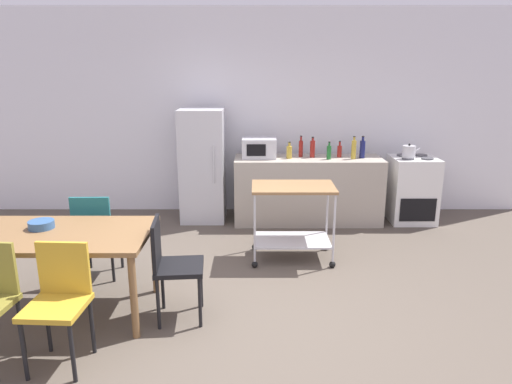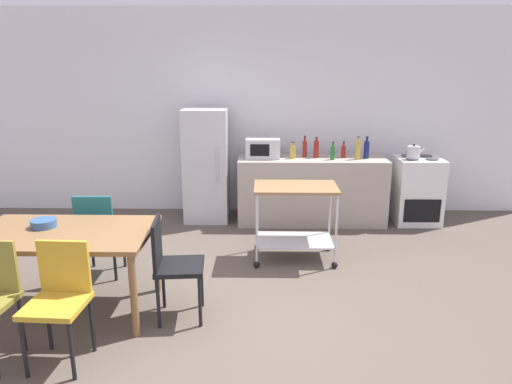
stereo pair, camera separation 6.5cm
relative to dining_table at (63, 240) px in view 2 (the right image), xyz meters
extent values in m
plane|color=brown|center=(1.46, -0.08, -0.67)|extent=(12.00, 12.00, 0.00)
cube|color=white|center=(1.46, 3.12, 0.78)|extent=(8.40, 0.12, 2.90)
cube|color=#A89E8E|center=(2.36, 2.52, -0.22)|extent=(2.00, 0.64, 0.90)
cube|color=brown|center=(0.00, 0.00, 0.06)|extent=(1.50, 0.90, 0.04)
cylinder|color=brown|center=(0.69, -0.39, -0.32)|extent=(0.06, 0.06, 0.71)
cylinder|color=brown|center=(-0.69, 0.39, -0.32)|extent=(0.06, 0.06, 0.71)
cylinder|color=brown|center=(0.69, 0.39, -0.32)|extent=(0.06, 0.06, 0.71)
cylinder|color=black|center=(-0.11, -0.61, -0.45)|extent=(0.03, 0.03, 0.45)
cube|color=black|center=(1.00, -0.08, -0.20)|extent=(0.43, 0.43, 0.04)
cube|color=black|center=(0.83, -0.10, 0.02)|extent=(0.06, 0.38, 0.40)
cylinder|color=black|center=(1.19, -0.24, -0.45)|extent=(0.03, 0.03, 0.45)
cylinder|color=black|center=(1.16, 0.10, -0.45)|extent=(0.03, 0.03, 0.45)
cylinder|color=black|center=(0.85, -0.27, -0.45)|extent=(0.03, 0.03, 0.45)
cylinder|color=black|center=(0.82, 0.07, -0.45)|extent=(0.03, 0.03, 0.45)
cube|color=#1E666B|center=(0.04, 0.77, -0.20)|extent=(0.41, 0.41, 0.04)
cube|color=#1E666B|center=(0.05, 0.59, 0.02)|extent=(0.38, 0.04, 0.40)
cylinder|color=black|center=(0.21, 0.95, -0.45)|extent=(0.03, 0.03, 0.45)
cylinder|color=black|center=(-0.13, 0.94, -0.45)|extent=(0.03, 0.03, 0.45)
cylinder|color=black|center=(0.22, 0.61, -0.45)|extent=(0.03, 0.03, 0.45)
cylinder|color=black|center=(-0.12, 0.60, -0.45)|extent=(0.03, 0.03, 0.45)
cube|color=gold|center=(0.24, -0.76, -0.20)|extent=(0.42, 0.42, 0.04)
cube|color=gold|center=(0.25, -0.58, 0.02)|extent=(0.38, 0.05, 0.40)
cylinder|color=black|center=(0.06, -0.92, -0.45)|extent=(0.03, 0.03, 0.45)
cylinder|color=black|center=(0.40, -0.94, -0.45)|extent=(0.03, 0.03, 0.45)
cylinder|color=black|center=(0.08, -0.58, -0.45)|extent=(0.03, 0.03, 0.45)
cylinder|color=black|center=(0.42, -0.60, -0.45)|extent=(0.03, 0.03, 0.45)
cube|color=white|center=(3.81, 2.54, -0.22)|extent=(0.60, 0.60, 0.90)
cube|color=black|center=(3.81, 2.23, -0.42)|extent=(0.48, 0.01, 0.32)
cylinder|color=#47474C|center=(3.68, 2.42, 0.24)|extent=(0.16, 0.16, 0.02)
cylinder|color=#47474C|center=(3.94, 2.42, 0.24)|extent=(0.16, 0.16, 0.02)
cylinder|color=#47474C|center=(3.68, 2.66, 0.24)|extent=(0.16, 0.16, 0.02)
cylinder|color=#47474C|center=(3.94, 2.66, 0.24)|extent=(0.16, 0.16, 0.02)
cube|color=silver|center=(0.91, 2.62, 0.10)|extent=(0.60, 0.60, 1.55)
cylinder|color=silver|center=(1.09, 2.30, 0.18)|extent=(0.02, 0.02, 0.50)
cube|color=olive|center=(2.06, 1.20, 0.16)|extent=(0.90, 0.56, 0.03)
cube|color=silver|center=(2.06, 1.20, -0.45)|extent=(0.83, 0.52, 0.02)
cylinder|color=silver|center=(1.64, 0.95, -0.22)|extent=(0.02, 0.02, 0.76)
sphere|color=black|center=(1.64, 0.95, -0.64)|extent=(0.07, 0.07, 0.07)
cylinder|color=silver|center=(2.48, 0.95, -0.22)|extent=(0.02, 0.02, 0.76)
sphere|color=black|center=(2.48, 0.95, -0.64)|extent=(0.07, 0.07, 0.07)
cylinder|color=silver|center=(1.64, 1.45, -0.22)|extent=(0.02, 0.02, 0.76)
sphere|color=black|center=(1.64, 1.45, -0.64)|extent=(0.07, 0.07, 0.07)
cylinder|color=silver|center=(2.48, 1.45, -0.22)|extent=(0.02, 0.02, 0.76)
sphere|color=black|center=(2.48, 1.45, -0.64)|extent=(0.07, 0.07, 0.07)
cube|color=silver|center=(1.69, 2.56, 0.36)|extent=(0.46, 0.34, 0.26)
cube|color=black|center=(1.65, 2.38, 0.36)|extent=(0.25, 0.01, 0.16)
cylinder|color=gold|center=(2.10, 2.49, 0.31)|extent=(0.07, 0.07, 0.16)
cylinder|color=gold|center=(2.10, 2.49, 0.42)|extent=(0.03, 0.03, 0.05)
cylinder|color=black|center=(2.10, 2.49, 0.45)|extent=(0.04, 0.04, 0.01)
cylinder|color=maroon|center=(2.27, 2.61, 0.34)|extent=(0.06, 0.06, 0.22)
cylinder|color=maroon|center=(2.27, 2.61, 0.48)|extent=(0.03, 0.03, 0.06)
cylinder|color=black|center=(2.27, 2.61, 0.51)|extent=(0.03, 0.03, 0.01)
cylinder|color=maroon|center=(2.42, 2.55, 0.34)|extent=(0.07, 0.07, 0.23)
cylinder|color=maroon|center=(2.42, 2.55, 0.48)|extent=(0.03, 0.03, 0.04)
cylinder|color=black|center=(2.42, 2.55, 0.50)|extent=(0.03, 0.03, 0.01)
cylinder|color=#1E6628|center=(2.62, 2.42, 0.32)|extent=(0.06, 0.06, 0.18)
cylinder|color=#1E6628|center=(2.62, 2.42, 0.43)|extent=(0.03, 0.03, 0.05)
cylinder|color=black|center=(2.62, 2.42, 0.46)|extent=(0.03, 0.03, 0.01)
cylinder|color=maroon|center=(2.79, 2.56, 0.31)|extent=(0.06, 0.06, 0.16)
cylinder|color=maroon|center=(2.79, 2.56, 0.41)|extent=(0.03, 0.03, 0.06)
cylinder|color=black|center=(2.79, 2.56, 0.45)|extent=(0.03, 0.03, 0.01)
cylinder|color=gold|center=(2.96, 2.44, 0.35)|extent=(0.06, 0.06, 0.25)
cylinder|color=gold|center=(2.96, 2.44, 0.50)|extent=(0.03, 0.03, 0.05)
cylinder|color=black|center=(2.96, 2.44, 0.53)|extent=(0.03, 0.03, 0.01)
cylinder|color=navy|center=(3.09, 2.51, 0.35)|extent=(0.07, 0.07, 0.23)
cylinder|color=navy|center=(3.09, 2.51, 0.49)|extent=(0.03, 0.03, 0.05)
cylinder|color=black|center=(3.09, 2.51, 0.52)|extent=(0.04, 0.04, 0.01)
cylinder|color=#33598C|center=(-0.20, 0.10, 0.11)|extent=(0.22, 0.22, 0.07)
cylinder|color=silver|center=(3.69, 2.44, 0.33)|extent=(0.17, 0.17, 0.16)
sphere|color=black|center=(3.69, 2.44, 0.42)|extent=(0.03, 0.03, 0.03)
cylinder|color=silver|center=(3.81, 2.44, 0.35)|extent=(0.08, 0.02, 0.07)
camera|label=1|loc=(1.65, -3.71, 1.44)|focal=32.72mm
camera|label=2|loc=(1.72, -3.70, 1.44)|focal=32.72mm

